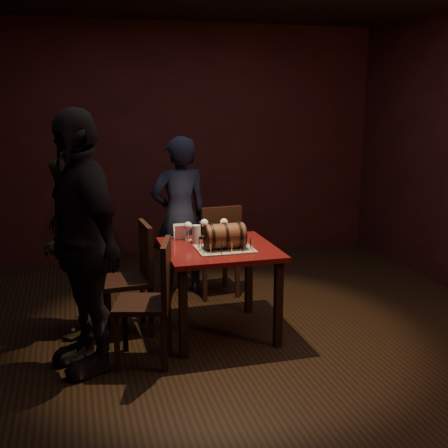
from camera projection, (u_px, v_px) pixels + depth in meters
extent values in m
plane|color=black|center=(233.00, 336.00, 4.68)|extent=(5.00, 5.00, 0.00)
cube|color=black|center=(175.00, 144.00, 6.72)|extent=(5.00, 0.04, 2.80)
cube|color=black|center=(428.00, 252.00, 2.02)|extent=(5.00, 0.04, 2.80)
cube|color=#4A0C0E|center=(219.00, 249.00, 4.58)|extent=(0.90, 0.90, 0.04)
cube|color=black|center=(183.00, 314.00, 4.21)|extent=(0.06, 0.06, 0.71)
cube|color=black|center=(278.00, 304.00, 4.41)|extent=(0.06, 0.06, 0.71)
cube|color=black|center=(166.00, 282.00, 4.93)|extent=(0.06, 0.06, 0.71)
cube|color=black|center=(249.00, 275.00, 5.12)|extent=(0.06, 0.06, 0.71)
cube|color=gray|center=(225.00, 249.00, 4.49)|extent=(0.45, 0.35, 0.01)
cylinder|color=brown|center=(225.00, 236.00, 4.47)|extent=(0.30, 0.20, 0.20)
cylinder|color=black|center=(211.00, 237.00, 4.44)|extent=(0.02, 0.22, 0.22)
cylinder|color=black|center=(225.00, 236.00, 4.47)|extent=(0.02, 0.22, 0.22)
cylinder|color=black|center=(238.00, 235.00, 4.50)|extent=(0.02, 0.22, 0.22)
cylinder|color=black|center=(206.00, 237.00, 4.43)|extent=(0.01, 0.19, 0.19)
cylinder|color=black|center=(243.00, 235.00, 4.51)|extent=(0.01, 0.19, 0.19)
cylinder|color=black|center=(203.00, 237.00, 4.42)|extent=(0.04, 0.02, 0.02)
sphere|color=black|center=(201.00, 238.00, 4.42)|extent=(0.03, 0.03, 0.03)
cylinder|color=#FFF198|center=(211.00, 249.00, 4.31)|extent=(0.01, 0.01, 0.08)
cylinder|color=black|center=(211.00, 244.00, 4.30)|extent=(0.00, 0.00, 0.01)
cylinder|color=black|center=(221.00, 249.00, 4.33)|extent=(0.01, 0.01, 0.08)
cylinder|color=black|center=(221.00, 243.00, 4.32)|extent=(0.00, 0.00, 0.01)
cylinder|color=#FFF198|center=(232.00, 248.00, 4.35)|extent=(0.01, 0.01, 0.08)
cylinder|color=black|center=(232.00, 242.00, 4.34)|extent=(0.00, 0.00, 0.01)
cylinder|color=black|center=(242.00, 247.00, 4.37)|extent=(0.01, 0.01, 0.08)
cylinder|color=black|center=(242.00, 241.00, 4.36)|extent=(0.00, 0.00, 0.01)
cylinder|color=#FFF198|center=(253.00, 246.00, 4.39)|extent=(0.01, 0.01, 0.08)
cylinder|color=black|center=(253.00, 241.00, 4.38)|extent=(0.00, 0.00, 0.01)
cylinder|color=black|center=(251.00, 244.00, 4.47)|extent=(0.01, 0.01, 0.08)
cylinder|color=black|center=(251.00, 238.00, 4.46)|extent=(0.00, 0.00, 0.01)
cylinder|color=#FFF198|center=(247.00, 241.00, 4.55)|extent=(0.01, 0.01, 0.08)
cylinder|color=black|center=(247.00, 236.00, 4.54)|extent=(0.00, 0.00, 0.01)
cylinder|color=black|center=(244.00, 239.00, 4.63)|extent=(0.01, 0.01, 0.08)
cylinder|color=black|center=(244.00, 233.00, 4.62)|extent=(0.00, 0.00, 0.01)
cylinder|color=#FFF198|center=(238.00, 238.00, 4.66)|extent=(0.01, 0.01, 0.08)
cylinder|color=black|center=(238.00, 233.00, 4.65)|extent=(0.00, 0.00, 0.01)
cylinder|color=black|center=(228.00, 239.00, 4.64)|extent=(0.01, 0.01, 0.08)
cylinder|color=black|center=(228.00, 233.00, 4.63)|extent=(0.00, 0.00, 0.01)
cylinder|color=#FFF198|center=(218.00, 239.00, 4.61)|extent=(0.01, 0.01, 0.08)
cylinder|color=black|center=(218.00, 234.00, 4.60)|extent=(0.00, 0.00, 0.01)
cylinder|color=black|center=(208.00, 240.00, 4.59)|extent=(0.01, 0.01, 0.08)
cylinder|color=black|center=(208.00, 235.00, 4.58)|extent=(0.00, 0.00, 0.01)
cylinder|color=#FFF198|center=(198.00, 241.00, 4.57)|extent=(0.01, 0.01, 0.08)
cylinder|color=black|center=(198.00, 235.00, 4.56)|extent=(0.00, 0.00, 0.01)
cylinder|color=black|center=(199.00, 243.00, 4.50)|extent=(0.01, 0.01, 0.08)
cylinder|color=black|center=(199.00, 238.00, 4.49)|extent=(0.00, 0.00, 0.01)
cylinder|color=#FFF198|center=(201.00, 246.00, 4.42)|extent=(0.01, 0.01, 0.08)
cylinder|color=black|center=(201.00, 240.00, 4.41)|extent=(0.00, 0.00, 0.01)
cylinder|color=black|center=(204.00, 248.00, 4.34)|extent=(0.01, 0.01, 0.08)
cylinder|color=black|center=(204.00, 243.00, 4.33)|extent=(0.00, 0.00, 0.01)
cylinder|color=silver|center=(188.00, 240.00, 4.79)|extent=(0.06, 0.06, 0.01)
cylinder|color=silver|center=(188.00, 234.00, 4.78)|extent=(0.01, 0.01, 0.09)
sphere|color=silver|center=(188.00, 226.00, 4.76)|extent=(0.07, 0.07, 0.07)
sphere|color=#591114|center=(188.00, 227.00, 4.77)|extent=(0.05, 0.05, 0.05)
cylinder|color=silver|center=(204.00, 237.00, 4.90)|extent=(0.06, 0.06, 0.01)
cylinder|color=silver|center=(204.00, 231.00, 4.89)|extent=(0.01, 0.01, 0.09)
sphere|color=silver|center=(204.00, 223.00, 4.87)|extent=(0.07, 0.07, 0.07)
cylinder|color=silver|center=(224.00, 236.00, 4.92)|extent=(0.06, 0.06, 0.01)
cylinder|color=silver|center=(224.00, 231.00, 4.91)|extent=(0.01, 0.01, 0.09)
sphere|color=silver|center=(224.00, 222.00, 4.90)|extent=(0.07, 0.07, 0.07)
sphere|color=#BF594C|center=(224.00, 223.00, 4.90)|extent=(0.05, 0.05, 0.05)
cylinder|color=silver|center=(196.00, 234.00, 4.69)|extent=(0.07, 0.07, 0.15)
cylinder|color=#9E5414|center=(196.00, 236.00, 4.70)|extent=(0.06, 0.06, 0.11)
cylinder|color=white|center=(196.00, 228.00, 4.68)|extent=(0.06, 0.06, 0.02)
cube|color=black|center=(215.00, 251.00, 5.58)|extent=(0.44, 0.44, 0.04)
cube|color=black|center=(225.00, 267.00, 5.84)|extent=(0.04, 0.04, 0.43)
cube|color=black|center=(194.00, 271.00, 5.72)|extent=(0.04, 0.04, 0.43)
cube|color=black|center=(237.00, 277.00, 5.53)|extent=(0.04, 0.04, 0.43)
cube|color=black|center=(205.00, 281.00, 5.41)|extent=(0.04, 0.04, 0.43)
cube|color=black|center=(222.00, 230.00, 5.36)|extent=(0.40, 0.08, 0.46)
cube|color=black|center=(126.00, 281.00, 4.66)|extent=(0.43, 0.43, 0.04)
cube|color=black|center=(103.00, 303.00, 4.81)|extent=(0.04, 0.04, 0.43)
cube|color=black|center=(109.00, 318.00, 4.50)|extent=(0.04, 0.04, 0.43)
cube|color=black|center=(143.00, 299.00, 4.93)|extent=(0.04, 0.04, 0.43)
cube|color=black|center=(151.00, 312.00, 4.61)|extent=(0.04, 0.04, 0.43)
cube|color=black|center=(146.00, 250.00, 4.67)|extent=(0.07, 0.40, 0.46)
cube|color=black|center=(143.00, 304.00, 4.14)|extent=(0.49, 0.49, 0.04)
cube|color=black|center=(125.00, 325.00, 4.36)|extent=(0.04, 0.04, 0.43)
cube|color=black|center=(117.00, 344.00, 4.02)|extent=(0.04, 0.04, 0.43)
cube|color=black|center=(169.00, 325.00, 4.36)|extent=(0.04, 0.04, 0.43)
cube|color=black|center=(164.00, 344.00, 4.03)|extent=(0.04, 0.04, 0.43)
cube|color=black|center=(166.00, 272.00, 4.08)|extent=(0.14, 0.40, 0.46)
imported|color=black|center=(180.00, 217.00, 5.51)|extent=(0.62, 0.45, 1.58)
imported|color=#3C4020|center=(71.00, 247.00, 4.59)|extent=(0.77, 0.87, 1.50)
imported|color=black|center=(81.00, 243.00, 3.96)|extent=(0.80, 1.19, 1.88)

